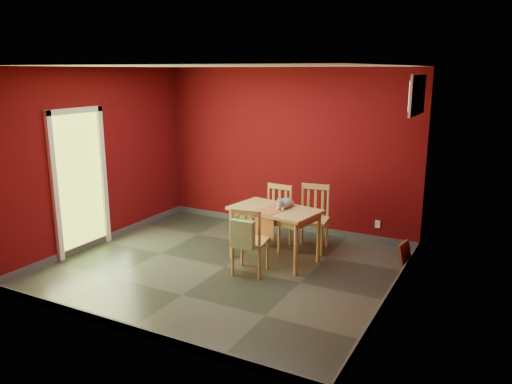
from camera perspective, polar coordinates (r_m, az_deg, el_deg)
The scene contains 13 objects.
ground at distance 6.99m, azimuth -3.57°, elevation -8.54°, with size 4.50×4.50×0.00m, color #2D342D.
room_shell at distance 6.97m, azimuth -3.58°, elevation -8.16°, with size 4.50×4.50×4.50m.
doorway at distance 7.74m, azimuth -19.54°, elevation 1.60°, with size 0.06×1.01×2.13m.
window at distance 6.62m, azimuth 17.93°, elevation 10.51°, with size 0.05×0.90×0.50m.
outlet_plate at distance 8.06m, azimuth 13.73°, elevation -3.59°, with size 0.08×0.01×0.12m, color silver.
dining_table at distance 7.03m, azimuth 2.15°, elevation -2.62°, with size 1.32×0.90×0.76m.
table_runner at distance 6.92m, azimuth 1.74°, elevation -2.54°, with size 0.44×0.74×0.35m.
chair_far_left at distance 7.63m, azimuth 2.21°, elevation -2.71°, with size 0.46×0.46×0.95m.
chair_far_right at distance 7.55m, azimuth 6.51°, elevation -2.86°, with size 0.52×0.52×0.98m.
chair_near at distance 6.61m, azimuth -0.77°, elevation -5.49°, with size 0.50×0.50×0.92m.
tote_bag at distance 6.37m, azimuth -1.53°, elevation -4.86°, with size 0.32×0.19×0.44m.
cat at distance 7.01m, azimuth 3.33°, elevation -1.06°, with size 0.20×0.38×0.19m, color slate, non-canonical shape.
picture_frame at distance 7.23m, azimuth 16.61°, elevation -6.88°, with size 0.16×0.36×0.34m.
Camera 1 is at (3.38, -5.51, 2.66)m, focal length 35.00 mm.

